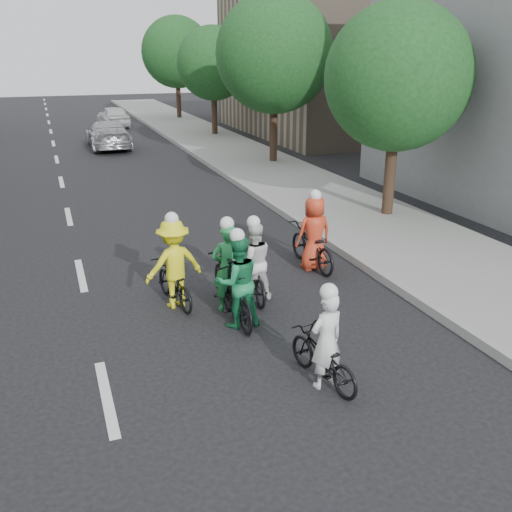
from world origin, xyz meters
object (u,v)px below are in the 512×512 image
cyclist_2 (174,271)px  cyclist_5 (237,289)px  cyclist_0 (312,241)px  cyclist_1 (227,277)px  cyclist_4 (253,269)px  cyclist_3 (324,352)px  follow_car_lead (108,134)px  follow_car_trail (113,116)px

cyclist_2 → cyclist_5: 1.47m
cyclist_0 → cyclist_1: bearing=26.7°
cyclist_4 → cyclist_5: (-0.66, -1.01, 0.08)m
cyclist_3 → cyclist_4: (0.09, 3.30, 0.08)m
cyclist_1 → cyclist_3: size_ratio=1.13×
cyclist_5 → follow_car_lead: 20.79m
cyclist_4 → follow_car_trail: bearing=-86.9°
cyclist_0 → follow_car_lead: (-2.37, 18.69, 0.06)m
cyclist_4 → follow_car_trail: (0.74, 28.49, 0.06)m
cyclist_4 → cyclist_5: 1.20m
cyclist_0 → cyclist_4: bearing=27.9°
cyclist_3 → cyclist_5: bearing=-87.1°
cyclist_0 → cyclist_4: cyclist_0 is taller
cyclist_0 → cyclist_2: cyclist_2 is taller
cyclist_1 → follow_car_trail: (1.37, 28.79, 0.02)m
cyclist_4 → cyclist_1: bearing=30.4°
follow_car_lead → follow_car_trail: follow_car_lead is taller
follow_car_lead → cyclist_5: bearing=89.5°
cyclist_1 → cyclist_3: 3.05m
cyclist_4 → follow_car_trail: cyclist_4 is taller
cyclist_1 → follow_car_trail: size_ratio=0.47×
cyclist_3 → cyclist_0: bearing=-124.5°
follow_car_lead → cyclist_4: bearing=91.4°
cyclist_1 → cyclist_5: 0.71m
cyclist_5 → cyclist_3: bearing=104.1°
cyclist_3 → follow_car_lead: bearing=-99.9°
cyclist_3 → follow_car_trail: bearing=-102.5°
cyclist_4 → follow_car_lead: size_ratio=0.38×
cyclist_0 → follow_car_trail: size_ratio=0.50×
cyclist_2 → cyclist_3: cyclist_2 is taller
cyclist_2 → follow_car_trail: cyclist_2 is taller
cyclist_0 → cyclist_3: cyclist_0 is taller
cyclist_0 → cyclist_2: (-3.35, -0.91, 0.07)m
follow_car_trail → follow_car_lead: bearing=75.8°
cyclist_2 → follow_car_lead: (0.98, 19.61, -0.01)m
cyclist_1 → cyclist_3: bearing=102.7°
cyclist_0 → cyclist_3: size_ratio=1.18×
cyclist_2 → cyclist_1: bearing=142.3°
cyclist_0 → cyclist_5: 3.25m
cyclist_1 → cyclist_5: bearing=89.8°
cyclist_4 → follow_car_trail: 28.50m
follow_car_lead → follow_car_trail: 8.79m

